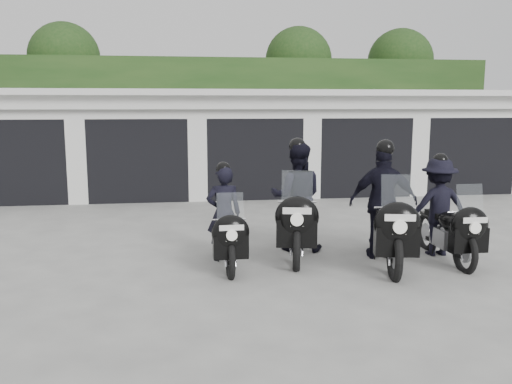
{
  "coord_description": "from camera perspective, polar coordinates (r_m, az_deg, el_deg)",
  "views": [
    {
      "loc": [
        -1.97,
        -8.93,
        2.58
      ],
      "look_at": [
        -0.68,
        0.39,
        1.05
      ],
      "focal_mm": 38.0,
      "sensor_mm": 36.0,
      "label": 1
    }
  ],
  "objects": [
    {
      "name": "ground",
      "position": [
        9.5,
        4.44,
        -6.55
      ],
      "size": [
        80.0,
        80.0,
        0.0
      ],
      "primitive_type": "plane",
      "color": "#9B9B95",
      "rests_on": "ground"
    },
    {
      "name": "police_bike_a",
      "position": [
        8.73,
        -3.23,
        -3.37
      ],
      "size": [
        0.6,
        1.96,
        1.7
      ],
      "rotation": [
        0.0,
        0.0,
        0.02
      ],
      "color": "black",
      "rests_on": "ground"
    },
    {
      "name": "police_bike_b",
      "position": [
        9.4,
        4.3,
        -1.27
      ],
      "size": [
        1.15,
        2.35,
        2.07
      ],
      "rotation": [
        0.0,
        0.0,
        -0.21
      ],
      "color": "black",
      "rests_on": "ground"
    },
    {
      "name": "police_bike_c",
      "position": [
        9.13,
        13.45,
        -1.78
      ],
      "size": [
        1.23,
        2.36,
        2.07
      ],
      "rotation": [
        0.0,
        0.0,
        -0.2
      ],
      "color": "black",
      "rests_on": "ground"
    },
    {
      "name": "garage_block",
      "position": [
        17.14,
        -1.25,
        5.37
      ],
      "size": [
        16.4,
        6.8,
        2.96
      ],
      "color": "silver",
      "rests_on": "ground"
    },
    {
      "name": "background_vegetation",
      "position": [
        21.97,
        -1.77,
        9.73
      ],
      "size": [
        20.0,
        3.9,
        5.8
      ],
      "color": "#1A3714",
      "rests_on": "ground"
    },
    {
      "name": "police_bike_d",
      "position": [
        9.67,
        19.0,
        -2.04
      ],
      "size": [
        1.09,
        2.09,
        1.82
      ],
      "rotation": [
        0.0,
        0.0,
        -0.01
      ],
      "color": "black",
      "rests_on": "ground"
    }
  ]
}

